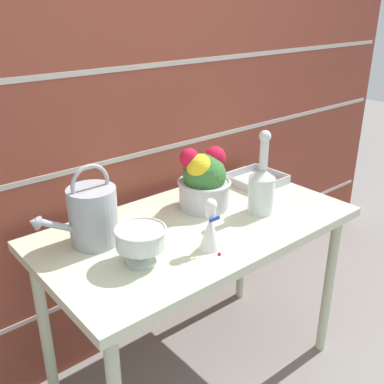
% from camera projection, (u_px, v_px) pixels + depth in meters
% --- Properties ---
extents(ground_plane, '(12.00, 12.00, 0.00)m').
position_uv_depth(ground_plane, '(197.00, 371.00, 2.00)').
color(ground_plane, gray).
extents(brick_wall, '(3.60, 0.08, 2.20)m').
position_uv_depth(brick_wall, '(132.00, 111.00, 1.86)').
color(brick_wall, brown).
rests_on(brick_wall, ground_plane).
extents(patio_table, '(1.21, 0.65, 0.74)m').
position_uv_depth(patio_table, '(197.00, 241.00, 1.74)').
color(patio_table, beige).
rests_on(patio_table, ground_plane).
extents(watering_can, '(0.31, 0.17, 0.29)m').
position_uv_depth(watering_can, '(92.00, 215.00, 1.53)').
color(watering_can, '#9EA3A8').
rests_on(watering_can, patio_table).
extents(crystal_pedestal_bowl, '(0.17, 0.17, 0.12)m').
position_uv_depth(crystal_pedestal_bowl, '(141.00, 239.00, 1.43)').
color(crystal_pedestal_bowl, silver).
rests_on(crystal_pedestal_bowl, patio_table).
extents(flower_planter, '(0.22, 0.22, 0.26)m').
position_uv_depth(flower_planter, '(204.00, 180.00, 1.80)').
color(flower_planter, '#BCBCC1').
rests_on(flower_planter, patio_table).
extents(glass_decanter, '(0.10, 0.10, 0.34)m').
position_uv_depth(glass_decanter, '(262.00, 186.00, 1.76)').
color(glass_decanter, silver).
rests_on(glass_decanter, patio_table).
extents(figurine_vase, '(0.08, 0.08, 0.19)m').
position_uv_depth(figurine_vase, '(210.00, 229.00, 1.51)').
color(figurine_vase, white).
rests_on(figurine_vase, patio_table).
extents(wire_tray, '(0.23, 0.22, 0.04)m').
position_uv_depth(wire_tray, '(256.00, 181.00, 2.08)').
color(wire_tray, '#B7B7BC').
rests_on(wire_tray, patio_table).
extents(fallen_petal, '(0.01, 0.01, 0.01)m').
position_uv_depth(fallen_petal, '(219.00, 254.00, 1.50)').
color(fallen_petal, red).
rests_on(fallen_petal, patio_table).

